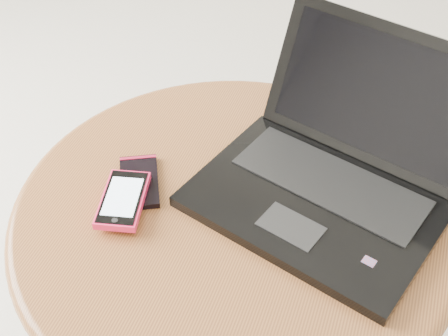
% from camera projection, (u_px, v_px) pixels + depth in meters
% --- Properties ---
extents(table, '(0.67, 0.67, 0.53)m').
position_uv_depth(table, '(233.00, 255.00, 1.00)').
color(table, '#593115').
rests_on(table, ground).
extents(laptop, '(0.43, 0.41, 0.22)m').
position_uv_depth(laptop, '(332.00, 172.00, 0.91)').
color(laptop, black).
rests_on(laptop, table).
extents(phone_black, '(0.10, 0.13, 0.01)m').
position_uv_depth(phone_black, '(139.00, 182.00, 0.95)').
color(phone_black, black).
rests_on(phone_black, table).
extents(phone_pink, '(0.09, 0.12, 0.01)m').
position_uv_depth(phone_pink, '(123.00, 200.00, 0.90)').
color(phone_pink, '#FD2153').
rests_on(phone_pink, phone_black).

